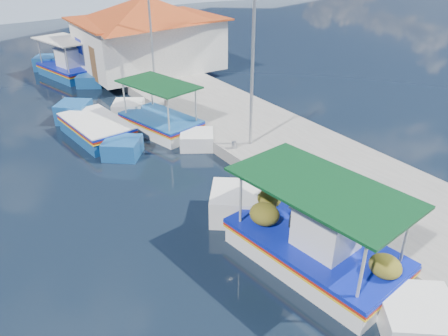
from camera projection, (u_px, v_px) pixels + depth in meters
ground at (174, 211)px, 14.35m from camera, size 160.00×160.00×0.00m
quay at (223, 114)px, 21.51m from camera, size 5.00×44.00×0.50m
bollards at (194, 120)px, 19.75m from camera, size 0.20×17.20×0.30m
main_caique at (312, 246)px, 11.87m from camera, size 3.13×8.35×2.77m
caique_green_canopy at (161, 123)px, 20.07m from camera, size 3.07×6.65×2.56m
caique_blue_hull at (96, 130)px, 19.51m from camera, size 2.49×6.91×1.24m
caique_far at (68, 69)px, 27.86m from camera, size 3.34×7.35×2.64m
harbor_building at (148, 32)px, 27.10m from camera, size 10.49×10.49×4.40m
lamp_post_near at (251, 63)px, 16.20m from camera, size 1.21×0.14×6.00m
lamp_post_far at (149, 26)px, 22.82m from camera, size 1.21×0.14×6.00m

